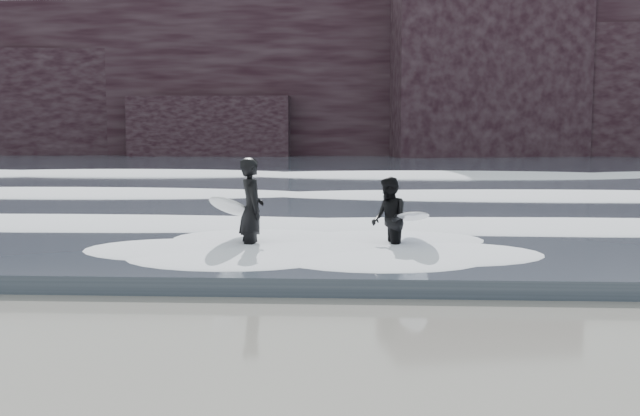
# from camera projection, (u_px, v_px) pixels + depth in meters

# --- Properties ---
(ground) EXTENTS (120.00, 120.00, 0.00)m
(ground) POSITION_uv_depth(u_px,v_px,m) (230.00, 358.00, 8.93)
(ground) COLOR #735D4C
(ground) RESTS_ON ground
(sea) EXTENTS (90.00, 52.00, 0.30)m
(sea) POSITION_uv_depth(u_px,v_px,m) (330.00, 172.00, 37.69)
(sea) COLOR #353D49
(sea) RESTS_ON ground
(headland) EXTENTS (70.00, 9.00, 10.00)m
(headland) POSITION_uv_depth(u_px,v_px,m) (340.00, 83.00, 54.02)
(headland) COLOR black
(headland) RESTS_ON ground
(foam_near) EXTENTS (60.00, 3.20, 0.20)m
(foam_near) POSITION_uv_depth(u_px,v_px,m) (296.00, 220.00, 17.82)
(foam_near) COLOR white
(foam_near) RESTS_ON sea
(foam_mid) EXTENTS (60.00, 4.00, 0.24)m
(foam_mid) POSITION_uv_depth(u_px,v_px,m) (314.00, 191.00, 24.76)
(foam_mid) COLOR white
(foam_mid) RESTS_ON sea
(foam_far) EXTENTS (60.00, 4.80, 0.30)m
(foam_far) POSITION_uv_depth(u_px,v_px,m) (327.00, 171.00, 33.69)
(foam_far) COLOR white
(foam_far) RESTS_ON sea
(surfer_left) EXTENTS (1.11, 2.20, 1.93)m
(surfer_left) POSITION_uv_depth(u_px,v_px,m) (248.00, 209.00, 14.96)
(surfer_left) COLOR black
(surfer_left) RESTS_ON ground
(surfer_right) EXTENTS (1.13, 2.29, 1.58)m
(surfer_right) POSITION_uv_depth(u_px,v_px,m) (393.00, 219.00, 14.83)
(surfer_right) COLOR black
(surfer_right) RESTS_ON ground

